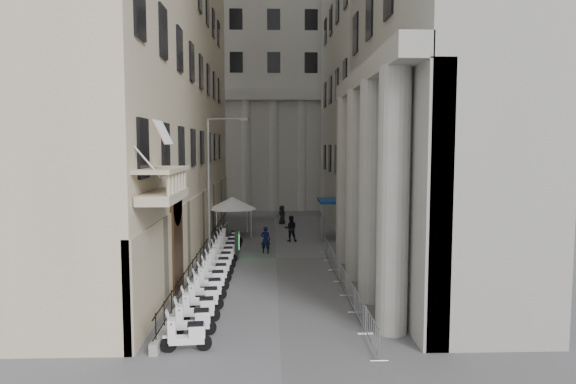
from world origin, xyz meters
The scene contains 31 objects.
far_building centered at (0.00, 48.00, 15.00)m, with size 22.00×10.00×30.00m, color #A3A199.
iron_fence centered at (-4.30, 18.00, 0.00)m, with size 0.30×28.00×1.40m, color black, non-canonical shape.
blue_awning centered at (4.15, 26.00, 0.00)m, with size 1.60×3.00×3.00m, color navy, non-canonical shape.
flag centered at (-4.00, 5.00, 0.00)m, with size 1.00×1.40×8.20m, color #9E0C11, non-canonical shape.
scooter_0 centered at (-3.22, 4.42, 0.00)m, with size 0.56×1.40×1.50m, color white, non-canonical shape.
scooter_1 centered at (-3.22, 5.90, 0.00)m, with size 0.56×1.40×1.50m, color white, non-canonical shape.
scooter_2 centered at (-3.22, 7.39, 0.00)m, with size 0.56×1.40×1.50m, color white, non-canonical shape.
scooter_3 centered at (-3.22, 8.87, 0.00)m, with size 0.56×1.40×1.50m, color white, non-canonical shape.
scooter_4 centered at (-3.22, 10.35, 0.00)m, with size 0.56×1.40×1.50m, color white, non-canonical shape.
scooter_5 centered at (-3.22, 11.84, 0.00)m, with size 0.56×1.40×1.50m, color white, non-canonical shape.
scooter_6 centered at (-3.22, 13.32, 0.00)m, with size 0.56×1.40×1.50m, color white, non-canonical shape.
scooter_7 centered at (-3.22, 14.80, 0.00)m, with size 0.56×1.40×1.50m, color white, non-canonical shape.
scooter_8 centered at (-3.22, 16.29, 0.00)m, with size 0.56×1.40×1.50m, color white, non-canonical shape.
scooter_9 centered at (-3.22, 17.77, 0.00)m, with size 0.56×1.40×1.50m, color white, non-canonical shape.
scooter_10 centered at (-3.22, 19.25, 0.00)m, with size 0.56×1.40×1.50m, color white, non-canonical shape.
scooter_11 centered at (-3.22, 20.74, 0.00)m, with size 0.56×1.40×1.50m, color white, non-canonical shape.
scooter_12 centered at (-3.22, 22.22, 0.00)m, with size 0.56×1.40×1.50m, color white, non-canonical shape.
scooter_13 centered at (-3.22, 23.71, 0.00)m, with size 0.56×1.40×1.50m, color white, non-canonical shape.
barrier_0 centered at (3.24, 4.57, 0.00)m, with size 0.60×2.40×1.10m, color #ABADB3, non-canonical shape.
barrier_1 centered at (3.24, 7.07, 0.00)m, with size 0.60×2.40×1.10m, color #ABADB3, non-canonical shape.
barrier_2 centered at (3.24, 9.57, 0.00)m, with size 0.60×2.40×1.10m, color #ABADB3, non-canonical shape.
barrier_3 centered at (3.24, 12.07, 0.00)m, with size 0.60×2.40×1.10m, color #ABADB3, non-canonical shape.
barrier_4 centered at (3.24, 14.57, 0.00)m, with size 0.60×2.40×1.10m, color #ABADB3, non-canonical shape.
barrier_5 centered at (3.24, 17.07, 0.00)m, with size 0.60×2.40×1.10m, color #ABADB3, non-canonical shape.
barrier_6 centered at (3.24, 19.57, 0.00)m, with size 0.60×2.40×1.10m, color #ABADB3, non-canonical shape.
security_tent centered at (-3.16, 27.37, 2.58)m, with size 3.80×3.80×3.09m.
street_lamp centered at (-3.86, 18.97, 5.27)m, with size 2.69×1.27×8.78m.
info_kiosk centered at (-2.49, 19.23, 0.87)m, with size 0.34×0.83×1.72m.
pedestrian_a centered at (-0.69, 20.72, 0.89)m, with size 0.65×0.43×1.79m, color black.
pedestrian_b centered at (1.14, 24.93, 0.96)m, with size 0.94×0.73×1.93m, color black.
pedestrian_c centered at (0.66, 33.57, 0.84)m, with size 0.82×0.54×1.68m, color black.
Camera 1 is at (-0.29, -12.86, 7.09)m, focal length 32.00 mm.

